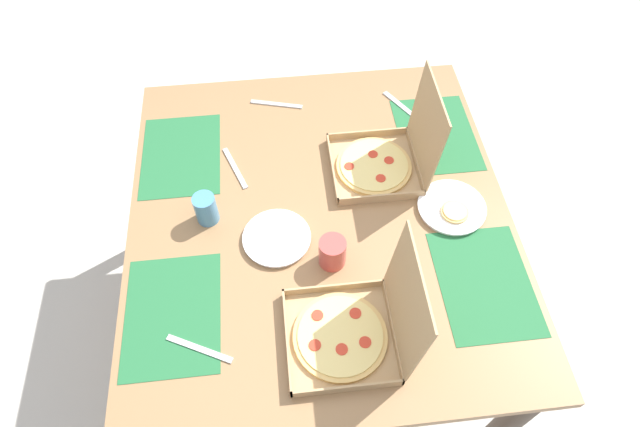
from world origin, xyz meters
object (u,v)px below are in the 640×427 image
plate_far_left (452,208)px  plate_middle (277,238)px  pizza_box_corner_right (385,158)px  cup_clear_right (332,252)px  cup_red (206,209)px  pizza_box_edge_far (354,329)px

plate_far_left → plate_middle: bearing=-84.8°
pizza_box_corner_right → cup_clear_right: bearing=-32.7°
plate_middle → plate_far_left: 0.55m
plate_far_left → cup_clear_right: bearing=-70.3°
plate_middle → cup_clear_right: (0.09, 0.16, 0.04)m
plate_far_left → cup_red: cup_red is taller
pizza_box_corner_right → plate_middle: 0.44m
plate_far_left → cup_clear_right: (0.14, -0.39, 0.04)m
plate_far_left → cup_clear_right: 0.42m
cup_red → plate_middle: bearing=63.6°
plate_far_left → pizza_box_edge_far: bearing=-44.1°
cup_clear_right → cup_red: bearing=-118.1°
pizza_box_edge_far → plate_middle: 0.38m
plate_middle → cup_red: size_ratio=2.01×
cup_red → pizza_box_corner_right: bearing=103.9°
cup_clear_right → plate_far_left: bearing=109.7°
plate_middle → cup_red: cup_red is taller
pizza_box_corner_right → plate_middle: bearing=-56.7°
cup_clear_right → cup_red: cup_red is taller
pizza_box_edge_far → plate_middle: bearing=-151.0°
cup_clear_right → pizza_box_corner_right: bearing=147.3°
plate_middle → cup_clear_right: 0.18m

